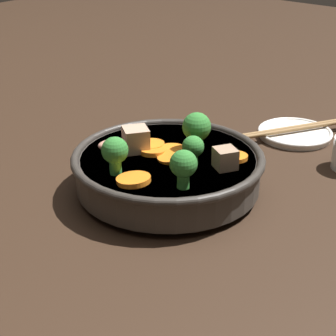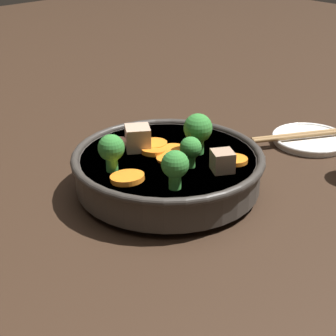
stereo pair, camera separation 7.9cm
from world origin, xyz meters
The scene contains 4 objects.
ground_plane centered at (0.00, 0.00, 0.00)m, with size 3.00×3.00×0.00m, color black.
stirfry_bowl centered at (0.00, 0.00, 0.04)m, with size 0.27×0.27×0.11m.
side_saucer centered at (0.04, 0.30, 0.01)m, with size 0.13×0.13×0.01m.
chopsticks_pair centered at (0.04, 0.30, 0.02)m, with size 0.11×0.20×0.01m.
Camera 1 is at (0.46, -0.54, 0.39)m, focal length 60.00 mm.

